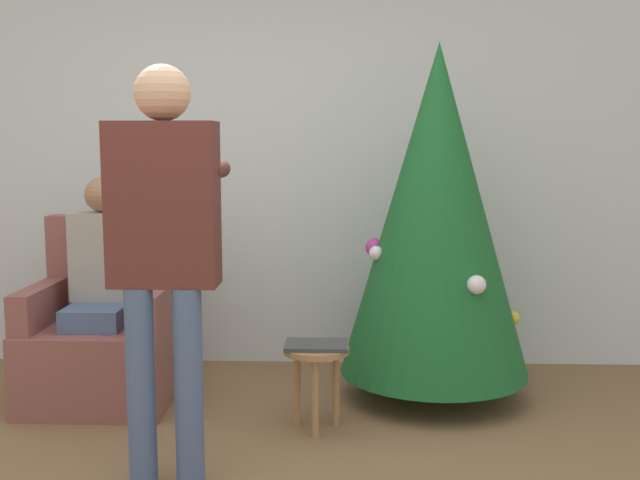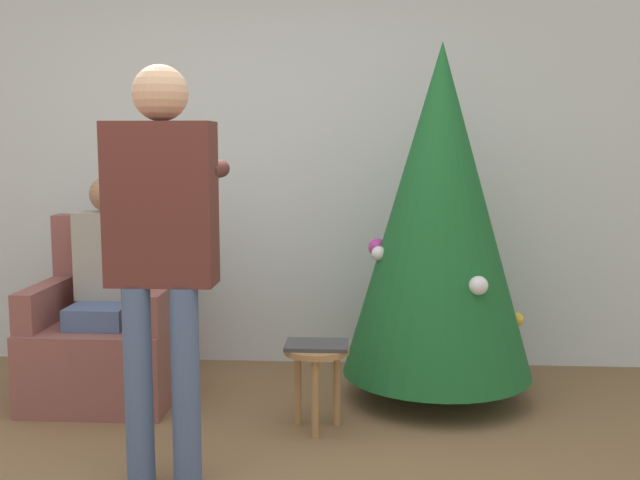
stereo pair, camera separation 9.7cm
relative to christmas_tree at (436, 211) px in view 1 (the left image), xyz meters
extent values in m
cube|color=silver|center=(-1.05, 0.69, 0.27)|extent=(8.00, 0.06, 2.70)
cylinder|color=brown|center=(0.00, 0.00, -1.00)|extent=(0.10, 0.10, 0.15)
cone|color=#195B28|center=(0.00, 0.00, 0.00)|extent=(1.07, 1.07, 1.86)
sphere|color=gold|center=(0.46, 0.04, -0.62)|extent=(0.08, 0.08, 0.08)
sphere|color=white|center=(0.17, -0.34, -0.35)|extent=(0.10, 0.10, 0.10)
sphere|color=#B23399|center=(-0.34, 0.05, -0.21)|extent=(0.11, 0.11, 0.11)
sphere|color=#2856B2|center=(-0.33, 0.25, -0.47)|extent=(0.09, 0.09, 0.09)
sphere|color=white|center=(-0.34, -0.08, -0.23)|extent=(0.08, 0.08, 0.08)
cube|color=brown|center=(-1.88, -0.13, -0.85)|extent=(0.79, 0.75, 0.45)
cube|color=brown|center=(-1.88, 0.18, -0.34)|extent=(0.79, 0.14, 0.58)
cube|color=brown|center=(-2.21, -0.13, -0.52)|extent=(0.12, 0.67, 0.22)
cube|color=brown|center=(-1.54, -0.13, -0.52)|extent=(0.12, 0.67, 0.22)
cylinder|color=#475B84|center=(-1.98, -0.33, -0.85)|extent=(0.11, 0.11, 0.45)
cylinder|color=#475B84|center=(-1.78, -0.33, -0.85)|extent=(0.11, 0.11, 0.45)
cube|color=#475B84|center=(-1.88, -0.18, -0.57)|extent=(0.32, 0.40, 0.12)
cube|color=gray|center=(-1.88, -0.03, -0.26)|extent=(0.36, 0.20, 0.50)
sphere|color=#936B4C|center=(-1.88, -0.03, 0.09)|extent=(0.20, 0.20, 0.20)
cylinder|color=#475B84|center=(-1.37, -1.19, -0.65)|extent=(0.12, 0.12, 0.86)
cylinder|color=#475B84|center=(-1.17, -1.19, -0.65)|extent=(0.12, 0.12, 0.86)
cube|color=#562823|center=(-1.27, -1.13, 0.13)|extent=(0.45, 0.20, 0.68)
sphere|color=tan|center=(-1.27, -1.09, 0.59)|extent=(0.23, 0.23, 0.23)
cylinder|color=#562823|center=(-1.46, -0.94, 0.26)|extent=(0.08, 0.30, 0.08)
cylinder|color=#562823|center=(-1.08, -0.94, 0.26)|extent=(0.08, 0.30, 0.08)
cube|color=white|center=(-1.08, -0.75, 0.26)|extent=(0.04, 0.14, 0.04)
cylinder|color=#A37547|center=(-0.66, -0.52, -0.66)|extent=(0.33, 0.33, 0.03)
cylinder|color=#A37547|center=(-0.66, -0.63, -0.88)|extent=(0.04, 0.04, 0.40)
cylinder|color=#A37547|center=(-0.55, -0.46, -0.88)|extent=(0.04, 0.04, 0.40)
cylinder|color=#A37547|center=(-0.76, -0.46, -0.88)|extent=(0.04, 0.04, 0.40)
cube|color=#38383D|center=(-0.66, -0.52, -0.63)|extent=(0.32, 0.22, 0.02)
camera|label=1|loc=(-0.52, -4.20, 0.38)|focal=42.00mm
camera|label=2|loc=(-0.43, -4.19, 0.38)|focal=42.00mm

